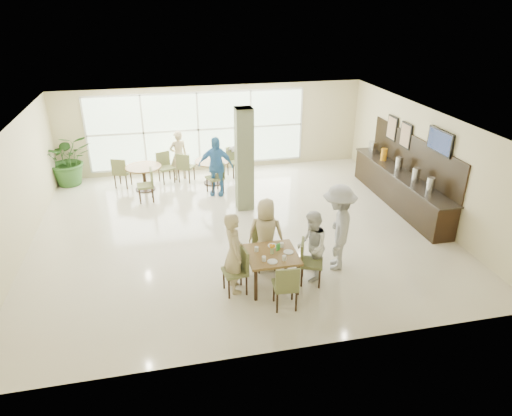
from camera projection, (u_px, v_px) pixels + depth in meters
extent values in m
plane|color=beige|center=(238.00, 228.00, 11.63)|extent=(10.00, 10.00, 0.00)
plane|color=white|center=(236.00, 120.00, 10.44)|extent=(10.00, 10.00, 0.00)
plane|color=beige|center=(213.00, 129.00, 15.01)|extent=(10.00, 0.00, 10.00)
plane|color=beige|center=(289.00, 280.00, 7.05)|extent=(10.00, 0.00, 10.00)
plane|color=beige|center=(15.00, 194.00, 10.07)|extent=(0.00, 9.00, 9.00)
plane|color=beige|center=(424.00, 162.00, 11.99)|extent=(0.00, 9.00, 9.00)
plane|color=silver|center=(198.00, 130.00, 14.89)|extent=(7.00, 0.00, 7.00)
cube|color=#696E4D|center=(244.00, 160.00, 12.17)|extent=(0.45, 0.45, 2.80)
cube|color=brown|center=(272.00, 255.00, 9.04)|extent=(1.00, 1.00, 0.05)
cube|color=black|center=(256.00, 285.00, 8.75)|extent=(0.06, 0.06, 0.70)
cube|color=black|center=(298.00, 280.00, 8.91)|extent=(0.06, 0.06, 0.70)
cube|color=black|center=(247.00, 262.00, 9.49)|extent=(0.06, 0.06, 0.70)
cube|color=black|center=(286.00, 258.00, 9.66)|extent=(0.06, 0.06, 0.70)
cylinder|color=brown|center=(143.00, 167.00, 13.63)|extent=(1.07, 1.07, 0.04)
cylinder|color=black|center=(144.00, 179.00, 13.79)|extent=(0.10, 0.10, 0.71)
cylinder|color=black|center=(146.00, 189.00, 13.93)|extent=(0.60, 0.60, 0.03)
cylinder|color=brown|center=(212.00, 161.00, 14.11)|extent=(1.10, 1.10, 0.04)
cylinder|color=black|center=(213.00, 172.00, 14.27)|extent=(0.10, 0.10, 0.71)
cylinder|color=black|center=(213.00, 182.00, 14.41)|extent=(0.60, 0.60, 0.03)
cylinder|color=white|center=(256.00, 249.00, 9.09)|extent=(0.08, 0.08, 0.10)
cylinder|color=white|center=(264.00, 259.00, 8.76)|extent=(0.08, 0.08, 0.10)
cylinder|color=white|center=(284.00, 258.00, 8.79)|extent=(0.08, 0.08, 0.10)
cylinder|color=white|center=(282.00, 245.00, 9.25)|extent=(0.08, 0.08, 0.10)
cylinder|color=white|center=(272.00, 262.00, 8.75)|extent=(0.20, 0.20, 0.01)
cylinder|color=white|center=(273.00, 246.00, 9.30)|extent=(0.20, 0.20, 0.01)
cylinder|color=white|center=(288.00, 252.00, 9.07)|extent=(0.20, 0.20, 0.01)
cylinder|color=#99B27F|center=(272.00, 251.00, 9.01)|extent=(0.07, 0.07, 0.12)
sphere|color=orange|center=(274.00, 246.00, 8.97)|extent=(0.07, 0.07, 0.07)
sphere|color=orange|center=(271.00, 246.00, 8.98)|extent=(0.07, 0.07, 0.07)
sphere|color=orange|center=(272.00, 247.00, 8.93)|extent=(0.07, 0.07, 0.07)
cube|color=green|center=(278.00, 247.00, 9.12)|extent=(0.09, 0.07, 0.15)
cube|color=black|center=(399.00, 189.00, 12.78)|extent=(0.60, 4.60, 0.90)
cube|color=black|center=(401.00, 174.00, 12.58)|extent=(0.64, 4.70, 0.04)
cube|color=black|center=(414.00, 155.00, 12.41)|extent=(0.04, 4.60, 1.00)
cylinder|color=silver|center=(431.00, 185.00, 11.25)|extent=(0.20, 0.20, 0.40)
cylinder|color=silver|center=(416.00, 175.00, 11.86)|extent=(0.20, 0.20, 0.40)
cylinder|color=silver|center=(399.00, 164.00, 12.66)|extent=(0.20, 0.20, 0.40)
cylinder|color=orange|center=(384.00, 154.00, 13.47)|extent=(0.18, 0.18, 0.36)
cube|color=silver|center=(373.00, 147.00, 14.08)|extent=(0.18, 0.30, 0.36)
cube|color=black|center=(440.00, 141.00, 11.13)|extent=(0.06, 1.00, 0.58)
cube|color=#7F99CC|center=(439.00, 142.00, 11.13)|extent=(0.01, 0.92, 0.50)
cube|color=black|center=(406.00, 135.00, 12.68)|extent=(0.04, 0.55, 0.70)
cube|color=brown|center=(405.00, 136.00, 12.67)|extent=(0.01, 0.47, 0.62)
cube|color=black|center=(392.00, 128.00, 13.38)|extent=(0.04, 0.55, 0.70)
cube|color=brown|center=(391.00, 128.00, 13.38)|extent=(0.01, 0.47, 0.62)
imported|color=#2F5E25|center=(68.00, 159.00, 14.01)|extent=(1.64, 1.64, 1.63)
imported|color=tan|center=(234.00, 253.00, 8.88)|extent=(0.44, 0.64, 1.69)
imported|color=tan|center=(266.00, 234.00, 9.68)|extent=(0.88, 0.68, 1.59)
imported|color=white|center=(312.00, 246.00, 9.29)|extent=(0.73, 0.85, 1.51)
imported|color=#B3B3B6|center=(338.00, 228.00, 9.60)|extent=(1.10, 1.40, 1.91)
imported|color=#3D7DB9|center=(216.00, 166.00, 13.26)|extent=(1.16, 0.89, 1.76)
imported|color=white|center=(242.00, 156.00, 14.32)|extent=(0.98, 1.61, 1.62)
imported|color=tan|center=(179.00, 155.00, 14.40)|extent=(0.66, 0.52, 1.59)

